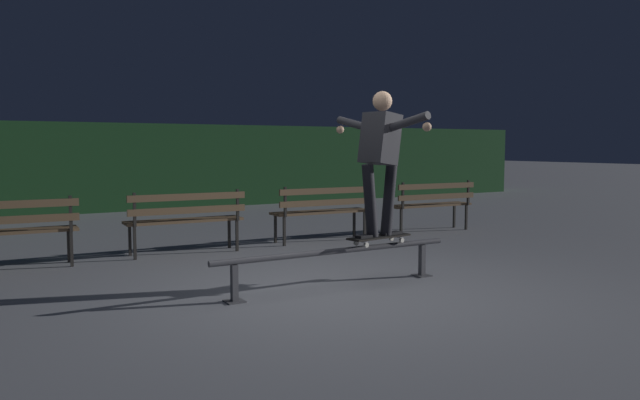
{
  "coord_description": "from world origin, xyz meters",
  "views": [
    {
      "loc": [
        -3.38,
        -5.25,
        1.48
      ],
      "look_at": [
        0.27,
        0.89,
        0.85
      ],
      "focal_mm": 34.5,
      "sensor_mm": 36.0,
      "label": 1
    }
  ],
  "objects_px": {
    "park_bench_left_center": "(186,215)",
    "park_bench_right_center": "(323,207)",
    "park_bench_rightmost": "(432,201)",
    "skateboard": "(379,237)",
    "grind_rail": "(337,257)",
    "skateboarder": "(380,151)",
    "park_bench_leftmost": "(6,226)"
  },
  "relations": [
    {
      "from": "grind_rail",
      "to": "park_bench_left_center",
      "type": "distance_m",
      "value": 2.83
    },
    {
      "from": "skateboarder",
      "to": "park_bench_left_center",
      "type": "height_order",
      "value": "skateboarder"
    },
    {
      "from": "park_bench_left_center",
      "to": "skateboarder",
      "type": "bearing_deg",
      "value": -65.41
    },
    {
      "from": "skateboarder",
      "to": "skateboard",
      "type": "bearing_deg",
      "value": -172.3
    },
    {
      "from": "grind_rail",
      "to": "skateboarder",
      "type": "bearing_deg",
      "value": 0.04
    },
    {
      "from": "skateboard",
      "to": "park_bench_left_center",
      "type": "xyz_separation_m",
      "value": [
        -1.25,
        2.74,
        0.04
      ]
    },
    {
      "from": "park_bench_leftmost",
      "to": "park_bench_right_center",
      "type": "height_order",
      "value": "same"
    },
    {
      "from": "grind_rail",
      "to": "park_bench_right_center",
      "type": "xyz_separation_m",
      "value": [
        1.48,
        2.74,
        0.21
      ]
    },
    {
      "from": "park_bench_leftmost",
      "to": "park_bench_left_center",
      "type": "height_order",
      "value": "same"
    },
    {
      "from": "park_bench_leftmost",
      "to": "park_bench_left_center",
      "type": "bearing_deg",
      "value": 0.0
    },
    {
      "from": "park_bench_left_center",
      "to": "park_bench_right_center",
      "type": "xyz_separation_m",
      "value": [
        2.19,
        0.0,
        0.0
      ]
    },
    {
      "from": "skateboarder",
      "to": "park_bench_left_center",
      "type": "bearing_deg",
      "value": 114.59
    },
    {
      "from": "park_bench_leftmost",
      "to": "park_bench_left_center",
      "type": "distance_m",
      "value": 2.19
    },
    {
      "from": "skateboard",
      "to": "skateboarder",
      "type": "xyz_separation_m",
      "value": [
        0.0,
        0.0,
        0.94
      ]
    },
    {
      "from": "skateboard",
      "to": "park_bench_right_center",
      "type": "distance_m",
      "value": 2.89
    },
    {
      "from": "skateboard",
      "to": "park_bench_right_center",
      "type": "xyz_separation_m",
      "value": [
        0.94,
        2.74,
        0.04
      ]
    },
    {
      "from": "park_bench_right_center",
      "to": "park_bench_left_center",
      "type": "bearing_deg",
      "value": 180.0
    },
    {
      "from": "grind_rail",
      "to": "park_bench_left_center",
      "type": "xyz_separation_m",
      "value": [
        -0.71,
        2.74,
        0.21
      ]
    },
    {
      "from": "grind_rail",
      "to": "skateboard",
      "type": "xyz_separation_m",
      "value": [
        0.54,
        -0.0,
        0.17
      ]
    },
    {
      "from": "skateboard",
      "to": "park_bench_left_center",
      "type": "relative_size",
      "value": 0.49
    },
    {
      "from": "park_bench_left_center",
      "to": "park_bench_rightmost",
      "type": "xyz_separation_m",
      "value": [
        4.38,
        0.0,
        0.0
      ]
    },
    {
      "from": "skateboarder",
      "to": "park_bench_rightmost",
      "type": "bearing_deg",
      "value": 41.19
    },
    {
      "from": "park_bench_left_center",
      "to": "park_bench_rightmost",
      "type": "height_order",
      "value": "same"
    },
    {
      "from": "skateboarder",
      "to": "park_bench_leftmost",
      "type": "xyz_separation_m",
      "value": [
        -3.44,
        2.73,
        -0.89
      ]
    },
    {
      "from": "skateboarder",
      "to": "park_bench_right_center",
      "type": "bearing_deg",
      "value": 71.09
    },
    {
      "from": "park_bench_left_center",
      "to": "park_bench_rightmost",
      "type": "distance_m",
      "value": 4.38
    },
    {
      "from": "grind_rail",
      "to": "park_bench_left_center",
      "type": "height_order",
      "value": "park_bench_left_center"
    },
    {
      "from": "skateboarder",
      "to": "park_bench_leftmost",
      "type": "bearing_deg",
      "value": 141.51
    },
    {
      "from": "park_bench_left_center",
      "to": "park_bench_right_center",
      "type": "bearing_deg",
      "value": 0.0
    },
    {
      "from": "park_bench_leftmost",
      "to": "park_bench_rightmost",
      "type": "bearing_deg",
      "value": 0.0
    },
    {
      "from": "grind_rail",
      "to": "park_bench_rightmost",
      "type": "relative_size",
      "value": 1.73
    },
    {
      "from": "grind_rail",
      "to": "park_bench_left_center",
      "type": "bearing_deg",
      "value": 104.46
    }
  ]
}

